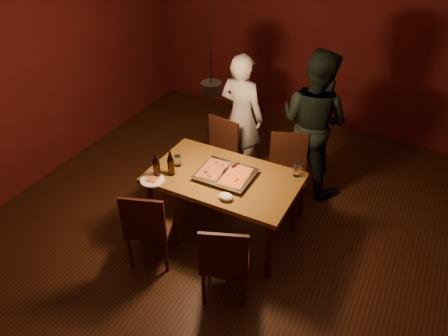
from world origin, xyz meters
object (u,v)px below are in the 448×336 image
at_px(plate_slice, 152,180).
at_px(beer_bottle_b, 171,163).
at_px(diner_white, 241,116).
at_px(pendant_lamp, 211,87).
at_px(dining_table, 224,182).
at_px(chair_far_left, 218,149).
at_px(chair_near_left, 147,222).
at_px(diner_dark, 313,122).
at_px(chair_far_right, 288,165).
at_px(chair_near_right, 225,256).
at_px(pizza_tray, 225,175).
at_px(beer_bottle_a, 156,165).

bearing_deg(plate_slice, beer_bottle_b, 59.22).
xyz_separation_m(diner_white, pendant_lamp, (0.31, -1.30, 0.97)).
height_order(dining_table, chair_far_left, chair_far_left).
xyz_separation_m(chair_far_left, beer_bottle_b, (-0.03, -0.95, 0.35)).
xyz_separation_m(chair_near_left, diner_white, (0.07, 1.91, 0.26)).
bearing_deg(beer_bottle_b, chair_far_left, 88.11).
distance_m(dining_table, beer_bottle_b, 0.57).
xyz_separation_m(chair_near_left, diner_dark, (0.94, 2.01, 0.34)).
relative_size(chair_far_right, diner_white, 0.34).
distance_m(chair_near_right, pizza_tray, 0.91).
height_order(chair_near_right, diner_white, diner_white).
height_order(chair_far_right, diner_white, diner_white).
relative_size(chair_near_right, beer_bottle_a, 2.00).
bearing_deg(diner_white, chair_far_right, 158.34).
relative_size(beer_bottle_a, plate_slice, 1.12).
bearing_deg(pendant_lamp, diner_dark, 68.06).
bearing_deg(pendant_lamp, chair_far_right, 63.39).
bearing_deg(chair_near_left, beer_bottle_b, 75.57).
distance_m(plate_slice, pendant_lamp, 1.17).
relative_size(chair_near_right, pendant_lamp, 0.50).
distance_m(chair_near_right, beer_bottle_b, 1.12).
bearing_deg(chair_far_left, beer_bottle_b, 96.46).
xyz_separation_m(chair_far_left, beer_bottle_a, (-0.14, -1.04, 0.35)).
bearing_deg(beer_bottle_a, dining_table, 27.86).
relative_size(diner_white, diner_dark, 0.90).
bearing_deg(chair_near_right, chair_far_left, 98.17).
bearing_deg(chair_near_left, diner_white, 68.24).
xyz_separation_m(dining_table, beer_bottle_b, (-0.49, -0.22, 0.21)).
distance_m(pizza_tray, diner_dark, 1.37).
height_order(dining_table, beer_bottle_a, beer_bottle_a).
distance_m(chair_far_right, plate_slice, 1.56).
bearing_deg(beer_bottle_a, pendant_lamp, 18.91).
xyz_separation_m(beer_bottle_a, beer_bottle_b, (0.11, 0.09, -0.00)).
height_order(pizza_tray, plate_slice, pizza_tray).
bearing_deg(chair_near_right, diner_dark, 65.76).
bearing_deg(diner_dark, dining_table, 82.76).
relative_size(chair_far_left, beer_bottle_a, 1.78).
bearing_deg(chair_far_right, diner_dark, -123.07).
relative_size(dining_table, beer_bottle_a, 5.50).
distance_m(diner_dark, pendant_lamp, 1.75).
xyz_separation_m(dining_table, diner_white, (-0.37, 1.17, 0.12)).
xyz_separation_m(chair_near_left, beer_bottle_a, (-0.16, 0.43, 0.35)).
bearing_deg(chair_near_left, chair_far_left, 70.90).
height_order(dining_table, pizza_tray, pizza_tray).
distance_m(chair_far_right, diner_dark, 0.60).
relative_size(chair_far_left, diner_dark, 0.28).
bearing_deg(diner_dark, chair_near_left, 79.36).
xyz_separation_m(beer_bottle_a, pendant_lamp, (0.54, 0.18, 0.87)).
bearing_deg(pendant_lamp, chair_near_right, -54.24).
relative_size(beer_bottle_b, pendant_lamp, 0.25).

